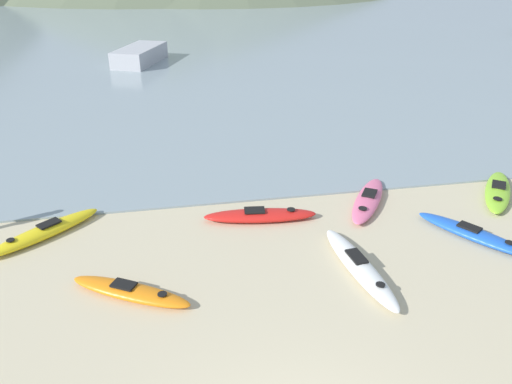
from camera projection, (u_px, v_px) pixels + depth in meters
bay_water at (177, 28)px, 46.01m from camera, size 160.00×70.00×0.06m
kayak_on_sand_1 at (260, 215)px, 14.30m from camera, size 3.29×1.05×0.36m
kayak_on_sand_2 at (359, 266)px, 12.04m from camera, size 1.01×3.59×0.37m
kayak_on_sand_3 at (44, 232)px, 13.48m from camera, size 2.91×2.55×0.37m
kayak_on_sand_4 at (130, 291)px, 11.23m from camera, size 2.90×2.00×0.31m
kayak_on_sand_5 at (474, 234)px, 13.41m from camera, size 2.32×3.05×0.32m
kayak_on_sand_6 at (498, 191)px, 15.71m from camera, size 2.46×3.01×0.33m
kayak_on_sand_7 at (368, 200)px, 15.20m from camera, size 2.31×3.06×0.33m
moored_boat_0 at (140, 55)px, 32.49m from camera, size 3.66×5.11×1.03m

